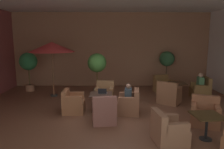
% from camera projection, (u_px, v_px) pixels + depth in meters
% --- Properties ---
extents(ground_plane, '(10.76, 9.36, 0.02)m').
position_uv_depth(ground_plane, '(112.00, 115.00, 7.53)').
color(ground_plane, brown).
extents(wall_back_brick, '(10.76, 0.08, 3.99)m').
position_uv_depth(wall_back_brick, '(111.00, 50.00, 11.76)').
color(wall_back_brick, '#9B684E').
rests_on(wall_back_brick, ground_plane).
extents(cafe_table_front_left, '(0.79, 0.79, 0.68)m').
position_uv_depth(cafe_table_front_left, '(101.00, 98.00, 7.67)').
color(cafe_table_front_left, black).
rests_on(cafe_table_front_left, ground_plane).
extents(armchair_front_left_north, '(0.74, 0.75, 0.83)m').
position_uv_depth(armchair_front_left_north, '(73.00, 104.00, 7.69)').
color(armchair_front_left_north, '#92583A').
rests_on(armchair_front_left_north, ground_plane).
extents(armchair_front_left_east, '(0.81, 0.81, 0.92)m').
position_uv_depth(armchair_front_left_east, '(104.00, 113.00, 6.72)').
color(armchair_front_left_east, brown).
rests_on(armchair_front_left_east, ground_plane).
extents(armchair_front_left_south, '(0.84, 0.89, 0.86)m').
position_uv_depth(armchair_front_left_south, '(129.00, 104.00, 7.61)').
color(armchair_front_left_south, brown).
rests_on(armchair_front_left_south, ground_plane).
extents(armchair_front_left_west, '(0.80, 0.78, 0.91)m').
position_uv_depth(armchair_front_left_west, '(105.00, 96.00, 8.69)').
color(armchair_front_left_west, brown).
rests_on(armchair_front_left_west, ground_plane).
extents(cafe_table_front_right, '(0.75, 0.75, 0.68)m').
position_uv_depth(cafe_table_front_right, '(177.00, 86.00, 9.60)').
color(cafe_table_front_right, black).
rests_on(cafe_table_front_right, ground_plane).
extents(armchair_front_right_north, '(1.01, 0.97, 0.84)m').
position_uv_depth(armchair_front_right_north, '(163.00, 86.00, 10.59)').
color(armchair_front_right_north, brown).
rests_on(armchair_front_right_north, ground_plane).
extents(armchair_front_right_east, '(1.11, 1.11, 0.92)m').
position_uv_depth(armchair_front_right_east, '(169.00, 95.00, 8.77)').
color(armchair_front_right_east, brown).
rests_on(armchair_front_right_east, ground_plane).
extents(armchair_front_right_south, '(0.80, 0.85, 0.93)m').
position_uv_depth(armchair_front_right_south, '(201.00, 91.00, 9.56)').
color(armchair_front_right_south, olive).
rests_on(armchair_front_right_south, ground_plane).
extents(cafe_table_mid_center, '(0.79, 0.79, 0.68)m').
position_uv_depth(cafe_table_mid_center, '(207.00, 120.00, 5.59)').
color(cafe_table_mid_center, black).
rests_on(cafe_table_mid_center, ground_plane).
extents(armchair_mid_center_north, '(0.87, 0.89, 0.83)m').
position_uv_depth(armchair_mid_center_north, '(168.00, 131.00, 5.48)').
color(armchair_mid_center_north, brown).
rests_on(armchair_mid_center_north, ground_plane).
extents(armchair_mid_center_south, '(1.03, 0.99, 0.87)m').
position_uv_depth(armchair_mid_center_south, '(205.00, 115.00, 6.61)').
color(armchair_mid_center_south, '#92553B').
rests_on(armchair_mid_center_south, ground_plane).
extents(patio_umbrella_tall_red, '(2.03, 2.03, 2.47)m').
position_uv_depth(patio_umbrella_tall_red, '(52.00, 47.00, 9.54)').
color(patio_umbrella_tall_red, '#2D2D2D').
rests_on(patio_umbrella_tall_red, ground_plane).
extents(potted_tree_left_corner, '(0.85, 0.85, 1.97)m').
position_uv_depth(potted_tree_left_corner, '(97.00, 65.00, 9.65)').
color(potted_tree_left_corner, '#3B3430').
rests_on(potted_tree_left_corner, ground_plane).
extents(potted_tree_mid_left, '(0.87, 0.87, 1.94)m').
position_uv_depth(potted_tree_mid_left, '(28.00, 64.00, 10.63)').
color(potted_tree_mid_left, '#A0684C').
rests_on(potted_tree_mid_left, ground_plane).
extents(potted_tree_mid_right, '(0.80, 0.80, 1.94)m').
position_uv_depth(potted_tree_mid_right, '(167.00, 62.00, 11.47)').
color(potted_tree_mid_right, '#AC5E4C').
rests_on(potted_tree_mid_right, ground_plane).
extents(patron_blue_shirt, '(0.25, 0.38, 0.67)m').
position_uv_depth(patron_blue_shirt, '(200.00, 81.00, 9.49)').
color(patron_blue_shirt, '#4D7F54').
rests_on(patron_blue_shirt, ground_plane).
extents(patron_by_window, '(0.28, 0.41, 0.61)m').
position_uv_depth(patron_by_window, '(128.00, 94.00, 7.55)').
color(patron_by_window, '#2E3944').
rests_on(patron_by_window, ground_plane).
extents(iced_drink_cup, '(0.08, 0.08, 0.11)m').
position_uv_depth(iced_drink_cup, '(105.00, 92.00, 7.73)').
color(iced_drink_cup, white).
rests_on(iced_drink_cup, cafe_table_front_left).
extents(open_laptop, '(0.33, 0.26, 0.20)m').
position_uv_depth(open_laptop, '(103.00, 92.00, 7.67)').
color(open_laptop, '#9EA0A5').
rests_on(open_laptop, cafe_table_front_left).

